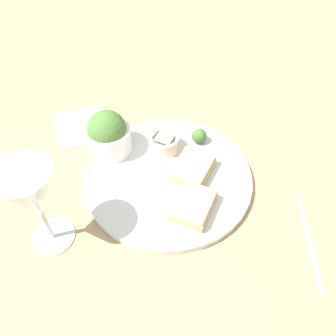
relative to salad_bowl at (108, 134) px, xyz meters
name	(u,v)px	position (x,y,z in m)	size (l,w,h in m)	color
ground_plane	(168,179)	(0.04, -0.14, -0.06)	(4.00, 4.00, 0.00)	tan
dinner_plate	(168,177)	(0.04, -0.14, -0.05)	(0.33, 0.33, 0.01)	silver
salad_bowl	(108,134)	(0.00, 0.00, 0.00)	(0.09, 0.09, 0.09)	white
sauce_ramekin	(164,143)	(0.08, -0.08, -0.02)	(0.06, 0.06, 0.03)	beige
cheese_toast_near	(193,168)	(0.08, -0.17, -0.03)	(0.10, 0.09, 0.03)	tan
cheese_toast_far	(194,205)	(0.02, -0.23, -0.03)	(0.10, 0.09, 0.03)	tan
wine_glass	(32,196)	(-0.20, -0.10, 0.06)	(0.09, 0.09, 0.17)	silver
garnish	(199,136)	(0.16, -0.11, -0.03)	(0.03, 0.03, 0.03)	#477533
napkin	(83,126)	(0.00, 0.11, -0.05)	(0.16, 0.16, 0.01)	beige
fork	(310,240)	(0.13, -0.41, -0.05)	(0.15, 0.14, 0.01)	silver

